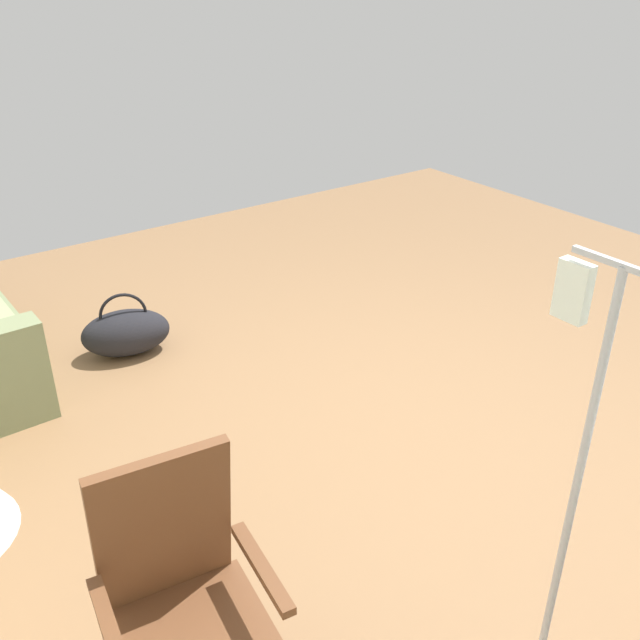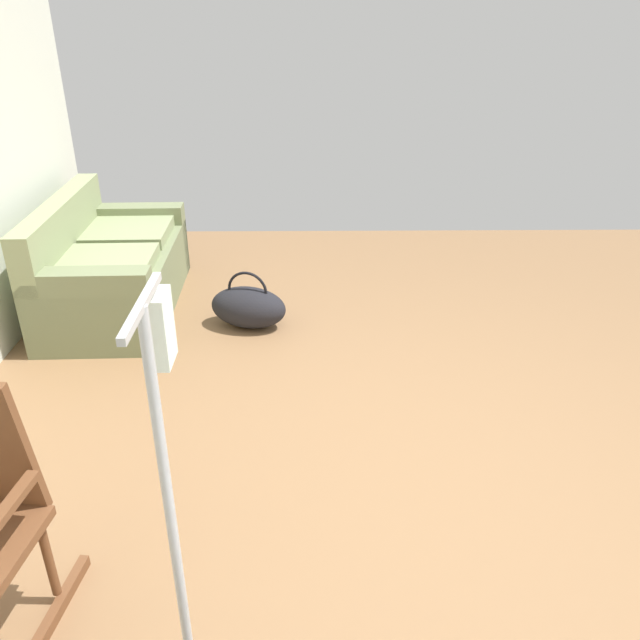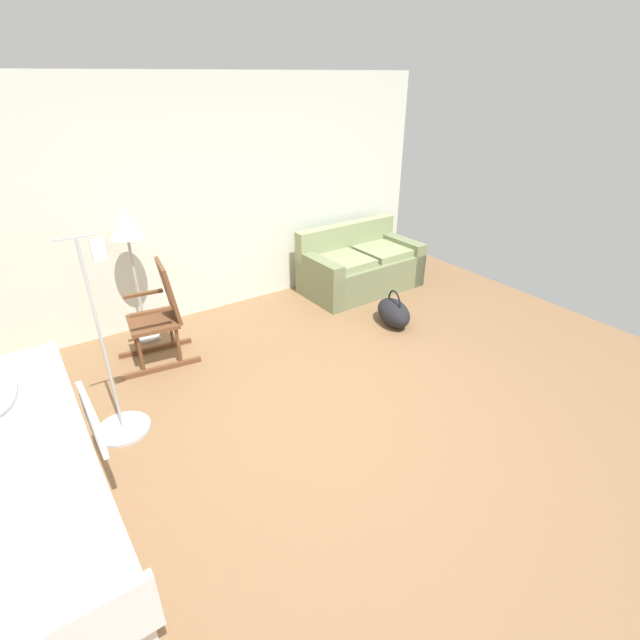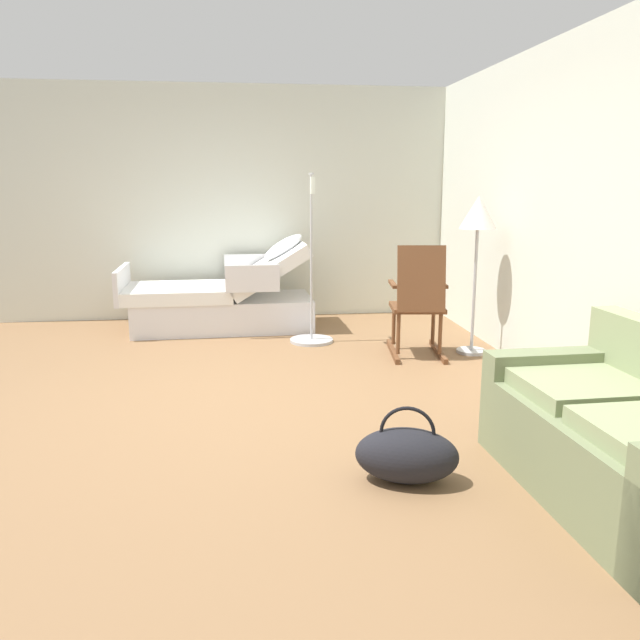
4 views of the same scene
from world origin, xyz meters
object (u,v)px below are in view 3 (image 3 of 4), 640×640
at_px(couch, 360,267).
at_px(iv_pole, 119,406).
at_px(floor_lamp, 127,233).
at_px(hospital_bed, 26,522).
at_px(duffel_bag, 394,312).
at_px(rocking_chair, 160,315).

distance_m(couch, iv_pole, 3.68).
bearing_deg(floor_lamp, couch, -5.03).
distance_m(hospital_bed, floor_lamp, 2.88).
xyz_separation_m(floor_lamp, duffel_bag, (2.54, -1.32, -1.07)).
bearing_deg(iv_pole, duffel_bag, 2.84).
distance_m(floor_lamp, iv_pole, 1.87).
height_order(hospital_bed, floor_lamp, floor_lamp).
distance_m(rocking_chair, floor_lamp, 0.91).
xyz_separation_m(couch, duffel_bag, (-0.33, -1.06, -0.15)).
bearing_deg(iv_pole, floor_lamp, 67.49).
bearing_deg(floor_lamp, iv_pole, -112.51).
bearing_deg(couch, floor_lamp, 174.97).
bearing_deg(duffel_bag, hospital_bed, -164.68).
relative_size(duffel_bag, iv_pole, 0.37).
distance_m(couch, floor_lamp, 3.02).
bearing_deg(iv_pole, couch, 19.33).
bearing_deg(duffel_bag, rocking_chair, 162.94).
bearing_deg(couch, rocking_chair, -173.92).
xyz_separation_m(hospital_bed, rocking_chair, (1.40, 1.83, 0.20)).
xyz_separation_m(floor_lamp, iv_pole, (-0.61, -1.47, -0.98)).
bearing_deg(couch, iv_pole, -160.67).
relative_size(couch, floor_lamp, 1.10).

